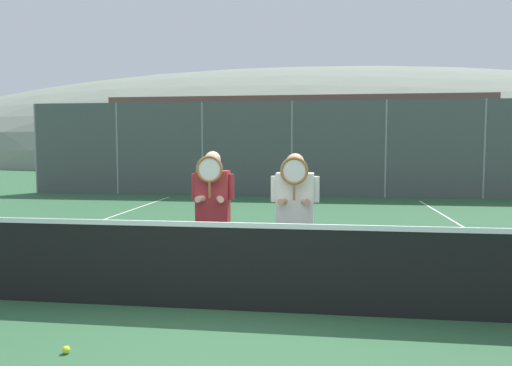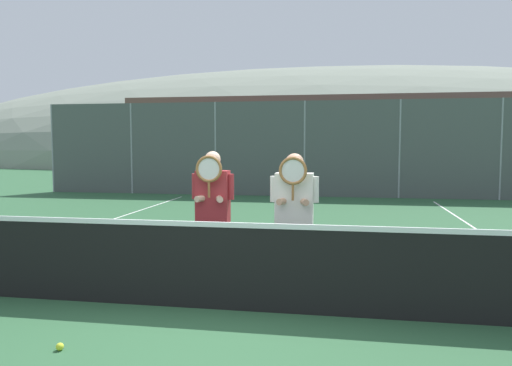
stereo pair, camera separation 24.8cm
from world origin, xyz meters
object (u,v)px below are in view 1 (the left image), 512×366
Objects in this scene: player_leftmost at (213,208)px; car_left_of_center at (325,165)px; player_center_left at (295,208)px; car_far_left at (192,166)px; car_center at (462,166)px; tennis_ball_on_court at (66,350)px.

car_left_of_center reaches higher than player_leftmost.
player_center_left is 14.92m from car_far_left.
car_center reaches higher than car_far_left.
car_far_left is (-4.02, 14.04, -0.11)m from player_leftmost.
car_far_left is at bearing 109.74° from player_center_left.
car_far_left is at bearing -177.12° from car_left_of_center.
tennis_ball_on_court is (-1.84, -2.11, -0.99)m from player_center_left.
car_center is (10.69, 0.10, 0.04)m from car_far_left.
player_leftmost is 0.37× the size of car_left_of_center.
car_left_of_center is (5.44, 0.27, 0.05)m from car_far_left.
player_leftmost is 15.63m from car_center.
player_leftmost is at bearing -95.64° from car_left_of_center.
car_far_left is 0.95× the size of car_left_of_center.
car_center reaches higher than player_center_left.
car_center is (5.65, 14.15, -0.08)m from player_center_left.
tennis_ball_on_court is at bearing -111.29° from player_leftmost.
car_left_of_center reaches higher than player_center_left.
player_center_left is 0.42× the size of car_center.
player_leftmost is at bearing 179.48° from player_center_left.
player_leftmost reaches higher than player_center_left.
car_left_of_center reaches higher than car_far_left.
car_center reaches higher than player_leftmost.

